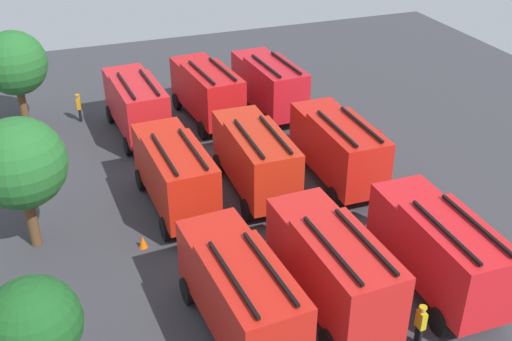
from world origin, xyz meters
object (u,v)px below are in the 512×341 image
object	(u,v)px
fire_truck_3	(332,264)
firefighter_3	(378,142)
fire_truck_2	(269,83)
traffic_cone_1	(325,132)
firefighter_1	(420,323)
fire_truck_5	(207,90)
firefighter_0	(246,77)
fire_truck_1	(338,146)
tree_0	(34,324)
traffic_cone_0	(143,242)
fire_truck_6	(240,292)
firefighter_2	(79,106)
tree_2	(14,63)
fire_truck_4	(255,157)
fire_truck_7	(174,172)
tree_1	(20,164)
traffic_cone_2	(315,106)
fire_truck_0	(438,247)
fire_truck_8	(136,103)

from	to	relation	value
fire_truck_3	firefighter_3	bearing A→B (deg)	-40.35
fire_truck_2	traffic_cone_1	world-z (taller)	fire_truck_2
firefighter_1	fire_truck_3	bearing A→B (deg)	125.40
fire_truck_5	firefighter_0	distance (m)	6.14
fire_truck_1	fire_truck_5	size ratio (longest dim) A/B	0.98
tree_0	traffic_cone_0	distance (m)	9.15
fire_truck_1	tree_0	xyz separation A→B (m)	(-9.61, 15.63, 1.11)
fire_truck_6	firefighter_2	size ratio (longest dim) A/B	4.00
fire_truck_5	traffic_cone_1	size ratio (longest dim) A/B	10.12
fire_truck_2	tree_0	distance (m)	24.71
fire_truck_3	firefighter_3	size ratio (longest dim) A/B	4.29
fire_truck_1	fire_truck_5	xyz separation A→B (m)	(9.94, 4.30, 0.00)
tree_2	traffic_cone_0	world-z (taller)	tree_2
fire_truck_6	fire_truck_4	bearing A→B (deg)	-27.23
fire_truck_6	traffic_cone_0	size ratio (longest dim) A/B	12.32
traffic_cone_0	fire_truck_6	bearing A→B (deg)	-160.70
fire_truck_1	traffic_cone_1	world-z (taller)	fire_truck_1
fire_truck_3	fire_truck_4	bearing A→B (deg)	-3.71
traffic_cone_1	fire_truck_5	bearing A→B (deg)	51.09
fire_truck_1	firefighter_1	xyz separation A→B (m)	(-11.86, 2.48, -1.12)
fire_truck_4	fire_truck_7	xyz separation A→B (m)	(-0.11, 4.25, 0.00)
fire_truck_1	fire_truck_7	distance (m)	8.74
fire_truck_4	tree_1	distance (m)	11.32
fire_truck_5	firefighter_3	size ratio (longest dim) A/B	4.35
firefighter_1	fire_truck_1	bearing A→B (deg)	76.82
firefighter_0	traffic_cone_2	xyz separation A→B (m)	(-5.32, -3.08, -0.54)
fire_truck_2	tree_0	xyz separation A→B (m)	(-19.24, 15.46, 1.11)
fire_truck_2	firefighter_2	world-z (taller)	fire_truck_2
fire_truck_0	fire_truck_2	bearing A→B (deg)	0.67
fire_truck_2	fire_truck_7	world-z (taller)	same
fire_truck_8	firefighter_3	xyz separation A→B (m)	(-7.61, -12.54, -1.20)
firefighter_2	traffic_cone_1	distance (m)	15.96
fire_truck_4	tree_1	world-z (taller)	tree_1
fire_truck_2	fire_truck_3	size ratio (longest dim) A/B	1.00
fire_truck_0	fire_truck_2	distance (m)	19.00
fire_truck_7	fire_truck_0	bearing A→B (deg)	-141.30
fire_truck_8	fire_truck_1	bearing A→B (deg)	-139.56
fire_truck_7	fire_truck_8	xyz separation A→B (m)	(9.02, 0.21, 0.00)
fire_truck_4	traffic_cone_2	xyz separation A→B (m)	(8.50, -7.43, -1.80)
firefighter_2	tree_1	xyz separation A→B (m)	(-13.12, 3.46, 3.21)
firefighter_0	traffic_cone_1	size ratio (longest dim) A/B	2.20
fire_truck_4	fire_truck_2	bearing A→B (deg)	-24.56
firefighter_1	fire_truck_2	bearing A→B (deg)	82.49
fire_truck_6	tree_0	distance (m)	7.15
fire_truck_6	traffic_cone_2	world-z (taller)	fire_truck_6
fire_truck_3	firefighter_1	world-z (taller)	fire_truck_3
fire_truck_8	firefighter_2	xyz separation A→B (m)	(3.44, 3.18, -1.11)
tree_1	fire_truck_4	bearing A→B (deg)	-85.97
fire_truck_4	fire_truck_8	size ratio (longest dim) A/B	0.99
firefighter_2	fire_truck_0	bearing A→B (deg)	-55.10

